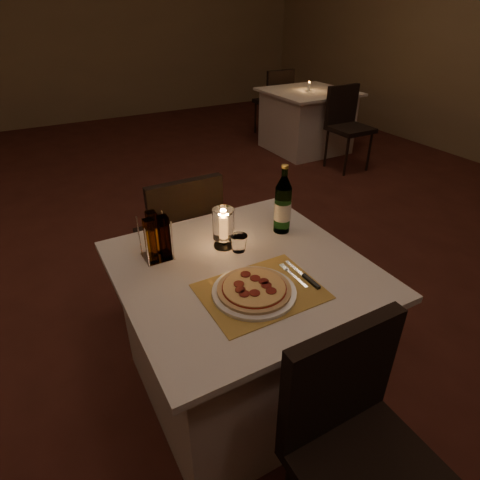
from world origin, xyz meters
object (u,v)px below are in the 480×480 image
pizza (254,288)px  tumbler (239,243)px  chair_near (355,433)px  hurricane_candle (223,225)px  main_table (242,331)px  chair_far (182,232)px  water_bottle (283,206)px  plate (254,292)px  neighbor_table_right (306,121)px

pizza → tumbler: (0.10, 0.30, 0.01)m
chair_near → hurricane_candle: 0.95m
chair_near → pizza: bearing=95.3°
main_table → chair_near: chair_near is taller
chair_far → water_bottle: (0.31, -0.54, 0.32)m
main_table → chair_near: size_ratio=1.11×
plate → hurricane_candle: hurricane_candle is taller
tumbler → chair_far: bearing=94.7°
chair_near → water_bottle: bearing=70.6°
chair_near → chair_far: same height
main_table → plate: plate is taller
pizza → hurricane_candle: (0.06, 0.36, 0.08)m
plate → tumbler: bearing=71.7°
water_bottle → chair_far: bearing=120.3°
pizza → neighbor_table_right: (2.62, 3.09, -0.39)m
chair_far → tumbler: bearing=-85.3°
pizza → hurricane_candle: hurricane_candle is taller
chair_near → hurricane_candle: size_ratio=4.86×
chair_far → tumbler: 0.64m
plate → neighbor_table_right: bearing=49.7°
hurricane_candle → pizza: bearing=-99.0°
water_bottle → neighbor_table_right: size_ratio=0.33×
main_table → neighbor_table_right: same height
main_table → chair_far: 0.74m
chair_far → plate: (-0.05, -0.89, 0.20)m
plate → neighbor_table_right: (2.62, 3.09, -0.38)m
hurricane_candle → tumbler: bearing=-57.2°
chair_near → water_bottle: (0.31, 0.89, 0.32)m
chair_far → plate: bearing=-93.2°
pizza → chair_far: bearing=86.8°
pizza → water_bottle: size_ratio=0.84×
tumbler → hurricane_candle: size_ratio=0.41×
main_table → plate: bearing=-105.5°
pizza → chair_near: bearing=-84.7°
chair_far → hurricane_candle: bearing=-89.2°
main_table → pizza: bearing=-105.5°
chair_far → pizza: bearing=-93.2°
plate → hurricane_candle: size_ratio=1.73×
tumbler → pizza: bearing=-108.4°
plate → water_bottle: bearing=44.3°
main_table → tumbler: size_ratio=13.13×
chair_far → tumbler: (0.05, -0.60, 0.23)m
main_table → chair_far: bearing=90.0°
hurricane_candle → neighbor_table_right: bearing=46.8°
water_bottle → hurricane_candle: (-0.31, 0.01, -0.03)m
pizza → hurricane_candle: size_ratio=1.51×
main_table → neighbor_table_right: bearing=48.6°
chair_near → tumbler: 0.87m
chair_far → neighbor_table_right: 3.38m
chair_near → pizza: chair_near is taller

